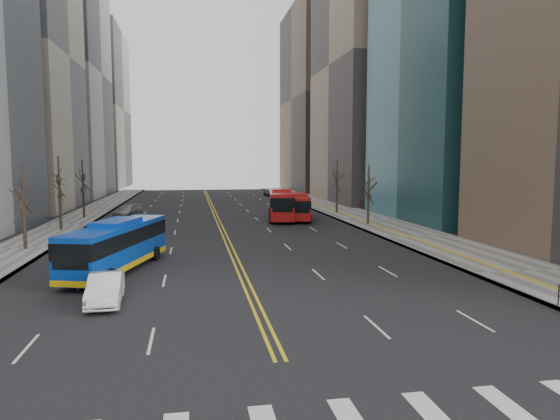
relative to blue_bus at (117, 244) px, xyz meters
name	(u,v)px	position (x,y,z in m)	size (l,w,h in m)	color
sidewalk_right	(365,219)	(25.28, 23.82, -1.67)	(7.00, 130.00, 0.15)	slate
sidewalk_left	(66,225)	(-8.72, 23.82, -1.67)	(5.00, 130.00, 0.15)	slate
centerline	(215,213)	(7.78, 33.82, -1.74)	(0.55, 100.00, 0.01)	gold
office_towers	(210,52)	(7.91, 47.33, 22.18)	(83.00, 134.00, 58.00)	#9A9A9D
street_trees	(145,185)	(0.60, 13.37, 3.13)	(35.20, 47.20, 7.60)	#2D221B
blue_bus	(117,244)	(0.00, 0.00, 0.00)	(5.57, 11.59, 3.33)	#0B39A6
red_bus_near	(281,202)	(15.39, 26.03, 0.31)	(4.44, 11.97, 3.70)	#A41211
red_bus_far	(299,205)	(17.43, 25.40, 0.04)	(3.98, 10.23, 3.20)	#A41211
car_white	(105,289)	(0.45, -7.46, -1.00)	(1.57, 4.50, 1.48)	white
car_dark_mid	(284,206)	(17.44, 35.01, -0.96)	(1.86, 4.61, 1.57)	black
car_silver	(128,211)	(-3.21, 31.75, -1.00)	(2.09, 5.15, 1.49)	gray
car_dark_far	(271,193)	(20.28, 64.25, -1.10)	(2.13, 4.61, 1.28)	black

